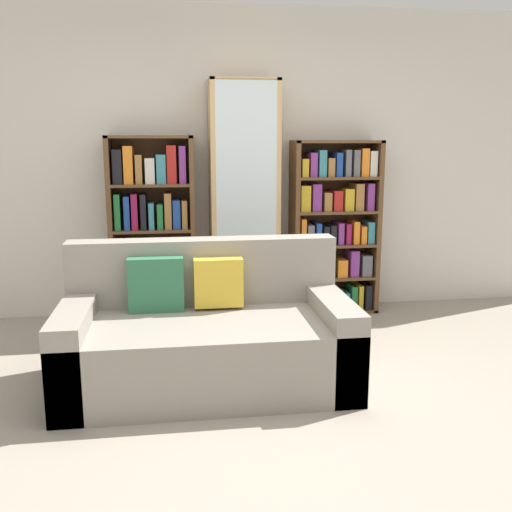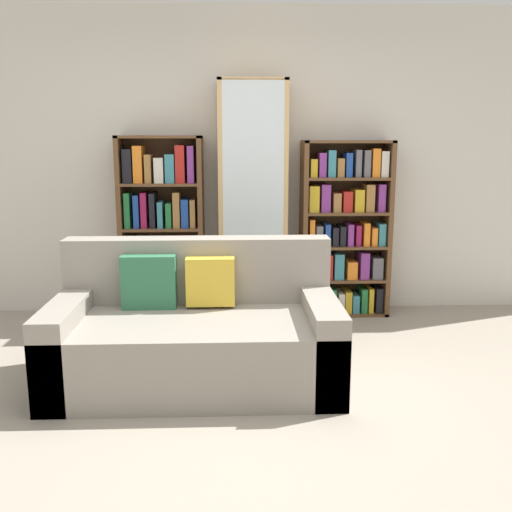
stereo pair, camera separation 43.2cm
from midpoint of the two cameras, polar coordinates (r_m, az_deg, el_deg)
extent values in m
plane|color=gray|center=(3.34, 2.71, -16.20)|extent=(16.00, 16.00, 0.00)
cube|color=beige|center=(5.19, 0.68, 9.27)|extent=(6.82, 0.06, 2.70)
cube|color=gray|center=(3.72, -2.69, -9.44)|extent=(1.82, 0.96, 0.44)
cube|color=gray|center=(3.96, -2.72, -1.41)|extent=(1.82, 0.20, 0.45)
cube|color=gray|center=(3.80, -15.14, -8.46)|extent=(0.20, 0.96, 0.56)
cube|color=gray|center=(3.78, 9.78, -8.28)|extent=(0.20, 0.96, 0.56)
cube|color=#2D6B47|center=(3.83, -7.50, -2.63)|extent=(0.36, 0.12, 0.36)
cube|color=gold|center=(3.81, -1.36, -2.59)|extent=(0.32, 0.12, 0.32)
cube|color=brown|center=(5.08, -10.83, 2.73)|extent=(0.04, 0.32, 1.59)
cube|color=brown|center=(5.02, -3.05, 2.83)|extent=(0.04, 0.32, 1.59)
cube|color=brown|center=(4.98, -7.18, 11.72)|extent=(0.73, 0.32, 0.02)
cube|color=brown|center=(5.22, -6.75, -5.75)|extent=(0.73, 0.32, 0.02)
cube|color=brown|center=(5.19, -6.83, 3.04)|extent=(0.73, 0.01, 1.59)
cube|color=brown|center=(5.11, -6.86, -1.49)|extent=(0.65, 0.32, 0.02)
cube|color=brown|center=(5.04, -6.96, 2.79)|extent=(0.65, 0.32, 0.02)
cube|color=brown|center=(5.00, -7.07, 7.16)|extent=(0.65, 0.32, 0.02)
cube|color=#5B5B60|center=(5.19, -9.73, -4.33)|extent=(0.06, 0.24, 0.25)
cube|color=#8E1947|center=(5.19, -8.79, -4.36)|extent=(0.08, 0.24, 0.24)
cube|color=#8E1947|center=(5.17, -7.79, -4.17)|extent=(0.07, 0.24, 0.28)
cube|color=olive|center=(5.16, -6.83, -4.09)|extent=(0.05, 0.24, 0.30)
cube|color=olive|center=(5.16, -5.81, -4.34)|extent=(0.07, 0.24, 0.25)
cube|color=gold|center=(5.16, -4.80, -4.56)|extent=(0.05, 0.24, 0.21)
cube|color=teal|center=(5.14, -3.79, -3.97)|extent=(0.08, 0.24, 0.31)
cube|color=#7A3384|center=(5.11, -10.00, -0.14)|extent=(0.05, 0.24, 0.23)
cube|color=gold|center=(5.09, -9.28, 0.22)|extent=(0.06, 0.24, 0.30)
cube|color=#1E4293|center=(5.09, -8.44, -0.23)|extent=(0.05, 0.24, 0.21)
cube|color=#AD231E|center=(5.08, -7.65, 0.13)|extent=(0.04, 0.24, 0.28)
cube|color=#5B5B60|center=(5.07, -6.92, 0.12)|extent=(0.05, 0.24, 0.27)
cube|color=#8E1947|center=(5.07, -6.11, -0.04)|extent=(0.05, 0.24, 0.24)
cube|color=#7A3384|center=(5.06, -5.36, 0.14)|extent=(0.06, 0.24, 0.27)
cube|color=orange|center=(5.06, -4.59, -0.14)|extent=(0.04, 0.24, 0.22)
cube|color=orange|center=(5.06, -3.80, -0.13)|extent=(0.06, 0.24, 0.22)
cube|color=#237038|center=(5.04, -10.22, 4.56)|extent=(0.05, 0.24, 0.30)
cube|color=#1E4293|center=(5.03, -9.34, 4.47)|extent=(0.05, 0.24, 0.28)
cube|color=#8E1947|center=(5.02, -8.62, 4.60)|extent=(0.05, 0.24, 0.30)
cube|color=black|center=(5.01, -7.79, 4.58)|extent=(0.05, 0.24, 0.30)
cube|color=teal|center=(5.01, -7.03, 4.17)|extent=(0.04, 0.24, 0.22)
cube|color=#237038|center=(5.01, -6.20, 4.12)|extent=(0.05, 0.24, 0.21)
cube|color=olive|center=(5.00, -5.44, 4.66)|extent=(0.06, 0.24, 0.31)
cube|color=#1E4293|center=(5.00, -4.61, 4.32)|extent=(0.06, 0.24, 0.25)
cube|color=olive|center=(5.00, -3.84, 4.31)|extent=(0.04, 0.24, 0.24)
cube|color=black|center=(5.01, -10.18, 8.85)|extent=(0.08, 0.24, 0.28)
cube|color=orange|center=(4.99, -9.17, 9.03)|extent=(0.08, 0.24, 0.31)
cube|color=olive|center=(4.99, -8.18, 8.64)|extent=(0.05, 0.24, 0.24)
cube|color=beige|center=(4.98, -7.12, 8.51)|extent=(0.08, 0.24, 0.21)
cube|color=teal|center=(4.97, -6.05, 8.70)|extent=(0.08, 0.24, 0.24)
cube|color=#AD231E|center=(4.97, -5.05, 9.15)|extent=(0.08, 0.24, 0.32)
cube|color=#7A3384|center=(4.96, -4.00, 9.13)|extent=(0.05, 0.24, 0.31)
cube|color=tan|center=(4.98, -1.03, 5.45)|extent=(0.04, 0.36, 2.05)
cube|color=tan|center=(5.02, 5.29, 5.45)|extent=(0.04, 0.36, 2.05)
cube|color=tan|center=(4.99, 2.23, 17.14)|extent=(0.59, 0.36, 0.02)
cube|color=tan|center=(5.19, 2.06, -5.75)|extent=(0.59, 0.36, 0.02)
cube|color=tan|center=(5.16, 1.99, 5.66)|extent=(0.59, 0.01, 2.05)
cube|color=silver|center=(4.81, 2.30, 5.24)|extent=(0.51, 0.01, 2.03)
cube|color=tan|center=(5.09, 2.09, -1.30)|extent=(0.51, 0.32, 0.02)
cube|color=tan|center=(5.01, 2.13, 3.18)|extent=(0.51, 0.32, 0.02)
cube|color=tan|center=(4.97, 2.16, 7.76)|extent=(0.51, 0.32, 0.02)
cube|color=tan|center=(4.96, 2.20, 12.39)|extent=(0.51, 0.32, 0.02)
cylinder|color=silver|center=(5.15, 0.33, -5.24)|extent=(0.01, 0.01, 0.09)
cone|color=silver|center=(5.13, 0.34, -4.22)|extent=(0.09, 0.09, 0.11)
cylinder|color=silver|center=(5.19, 2.05, -5.11)|extent=(0.01, 0.01, 0.09)
cone|color=silver|center=(5.17, 2.06, -4.10)|extent=(0.09, 0.09, 0.11)
cylinder|color=silver|center=(5.19, 3.80, -5.16)|extent=(0.01, 0.01, 0.09)
cone|color=silver|center=(5.16, 3.81, -4.14)|extent=(0.09, 0.09, 0.11)
cylinder|color=silver|center=(5.06, 0.11, -0.82)|extent=(0.01, 0.01, 0.07)
cone|color=silver|center=(5.04, 0.11, 0.03)|extent=(0.08, 0.08, 0.08)
cylinder|color=silver|center=(5.06, 1.44, -0.81)|extent=(0.01, 0.01, 0.07)
cone|color=silver|center=(5.05, 1.45, 0.04)|extent=(0.08, 0.08, 0.08)
cylinder|color=silver|center=(5.07, 2.77, -0.81)|extent=(0.01, 0.01, 0.07)
cone|color=silver|center=(5.05, 2.78, 0.04)|extent=(0.08, 0.08, 0.08)
cylinder|color=silver|center=(5.08, 4.09, -0.79)|extent=(0.01, 0.01, 0.07)
cone|color=silver|center=(5.07, 4.10, 0.06)|extent=(0.08, 0.08, 0.08)
cylinder|color=silver|center=(4.99, 0.11, 3.74)|extent=(0.01, 0.01, 0.08)
cone|color=silver|center=(4.98, 0.11, 4.73)|extent=(0.08, 0.08, 0.10)
cylinder|color=silver|center=(5.02, 1.45, 3.78)|extent=(0.01, 0.01, 0.08)
cone|color=silver|center=(5.01, 1.45, 4.76)|extent=(0.08, 0.08, 0.10)
cylinder|color=silver|center=(5.01, 2.80, 3.76)|extent=(0.01, 0.01, 0.08)
cone|color=silver|center=(5.00, 2.81, 4.75)|extent=(0.08, 0.08, 0.10)
cylinder|color=silver|center=(5.03, 4.13, 3.77)|extent=(0.01, 0.01, 0.08)
cone|color=silver|center=(5.02, 4.14, 4.76)|extent=(0.08, 0.08, 0.10)
cylinder|color=silver|center=(4.97, -0.12, 8.27)|extent=(0.01, 0.01, 0.06)
cone|color=silver|center=(4.96, -0.12, 9.10)|extent=(0.05, 0.05, 0.08)
cylinder|color=silver|center=(4.95, 0.80, 8.26)|extent=(0.01, 0.01, 0.06)
cone|color=silver|center=(4.95, 0.80, 9.09)|extent=(0.05, 0.05, 0.08)
cylinder|color=silver|center=(4.97, 1.71, 8.27)|extent=(0.01, 0.01, 0.06)
cone|color=silver|center=(4.96, 1.71, 9.09)|extent=(0.05, 0.05, 0.08)
cylinder|color=silver|center=(4.96, 2.64, 8.25)|extent=(0.01, 0.01, 0.06)
cone|color=silver|center=(4.95, 2.64, 9.08)|extent=(0.05, 0.05, 0.08)
cylinder|color=silver|center=(4.97, 3.54, 8.25)|extent=(0.01, 0.01, 0.06)
cone|color=silver|center=(4.97, 3.55, 9.08)|extent=(0.05, 0.05, 0.08)
cylinder|color=silver|center=(4.98, 4.44, 8.25)|extent=(0.01, 0.01, 0.06)
cone|color=silver|center=(4.98, 4.45, 9.07)|extent=(0.05, 0.05, 0.08)
cylinder|color=silver|center=(4.93, 0.12, 12.93)|extent=(0.01, 0.01, 0.07)
cone|color=silver|center=(4.94, 0.12, 13.80)|extent=(0.08, 0.08, 0.08)
cylinder|color=silver|center=(4.94, 1.52, 12.93)|extent=(0.01, 0.01, 0.07)
cone|color=silver|center=(4.94, 1.52, 13.79)|extent=(0.08, 0.08, 0.08)
cylinder|color=silver|center=(4.97, 2.89, 12.91)|extent=(0.01, 0.01, 0.07)
cone|color=silver|center=(4.97, 2.90, 13.77)|extent=(0.08, 0.08, 0.08)
cylinder|color=silver|center=(4.98, 4.27, 12.89)|extent=(0.01, 0.01, 0.07)
cone|color=silver|center=(4.99, 4.28, 13.74)|extent=(0.08, 0.08, 0.08)
cube|color=brown|center=(5.10, 7.19, 2.65)|extent=(0.04, 0.32, 1.55)
cube|color=brown|center=(5.27, 15.20, 2.63)|extent=(0.04, 0.32, 1.55)
cube|color=brown|center=(5.11, 11.60, 11.13)|extent=(0.78, 0.32, 0.02)
cube|color=brown|center=(5.34, 10.94, -5.48)|extent=(0.78, 0.32, 0.02)
cube|color=brown|center=(5.32, 10.88, 2.90)|extent=(0.78, 0.01, 1.55)
cube|color=brown|center=(5.26, 11.07, -2.21)|extent=(0.70, 0.32, 0.02)
cube|color=brown|center=(5.20, 11.20, 1.01)|extent=(0.70, 0.32, 0.02)
cube|color=brown|center=(5.15, 11.33, 4.30)|extent=(0.70, 0.32, 0.02)
cube|color=brown|center=(5.12, 11.46, 7.64)|extent=(0.70, 0.32, 0.02)
cube|color=#8E1947|center=(5.24, 7.68, -4.45)|extent=(0.04, 0.24, 0.20)
cube|color=black|center=(5.24, 8.47, -4.24)|extent=(0.05, 0.24, 0.23)
cube|color=#237038|center=(5.26, 9.16, -4.37)|extent=(0.05, 0.24, 0.21)
cube|color=#237038|center=(5.27, 9.92, -4.27)|extent=(0.05, 0.24, 0.22)
cube|color=beige|center=(5.29, 10.67, -4.45)|extent=(0.05, 0.24, 0.18)
cube|color=gold|center=(5.31, 11.34, -4.36)|extent=(0.06, 0.24, 0.20)
cube|color=teal|center=(5.33, 12.05, -4.52)|extent=(0.06, 0.24, 0.16)
cube|color=#237038|center=(5.34, 12.85, -4.20)|extent=(0.05, 0.24, 0.22)
cube|color=gold|center=(5.35, 13.48, -4.15)|extent=(0.04, 0.24, 0.23)
cube|color=black|center=(5.37, 14.25, -4.13)|extent=(0.06, 0.24, 0.23)
cube|color=olive|center=(5.17, 8.11, -1.17)|extent=(0.09, 0.24, 0.18)
cube|color=#AD231E|center=(5.18, 9.32, -0.95)|extent=(0.10, 0.24, 0.22)
cube|color=teal|center=(5.21, 10.50, -0.89)|extent=(0.08, 0.24, 0.23)
cube|color=orange|center=(5.24, 11.73, -1.27)|extent=(0.09, 0.24, 0.16)
cube|color=#7A3384|center=(5.26, 12.93, -0.81)|extent=(0.08, 0.24, 0.24)
cube|color=#5B5B60|center=(5.30, 14.13, -1.04)|extent=(0.09, 0.24, 0.19)
cube|color=orange|center=(5.10, 7.91, 2.41)|extent=(0.04, 0.24, 0.24)
cube|color=#5B5B60|center=(5.12, 8.62, 2.10)|extent=(0.06, 0.24, 0.18)
cube|color=#1E4293|center=(5.13, 9.43, 2.18)|extent=(0.05, 0.24, 0.19)
cube|color=black|center=(5.15, 10.17, 2.01)|extent=(0.05, 0.24, 0.16)
cube|color=black|center=(5.16, 10.87, 2.06)|extent=(0.05, 0.24, 0.17)
cube|color=#7A3384|center=(5.17, 11.61, 2.17)|extent=(0.05, 0.24, 0.19)
cube|color=#8E1947|center=(5.19, 12.35, 2.12)|extent=(0.04, 0.24, 0.18)
cube|color=orange|center=(5.21, 13.12, 2.22)|extent=(0.05, 0.24, 0.20)
cube|color=orange|center=(5.23, 13.85, 1.99)|extent=(0.05, 0.24, 0.16)
cube|color=teal|center=(5.25, 14.56, 2.18)|extent=(0.06, 0.24, 0.20)
cube|color=gold|center=(5.07, 8.15, 5.72)|extent=(0.09, 0.24, 0.23)
cube|color=#7A3384|center=(5.08, 9.28, 5.77)|extent=(0.08, 0.24, 0.24)
cube|color=olive|center=(5.11, 10.36, 5.34)|extent=(0.07, 0.24, 0.16)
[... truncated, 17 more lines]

